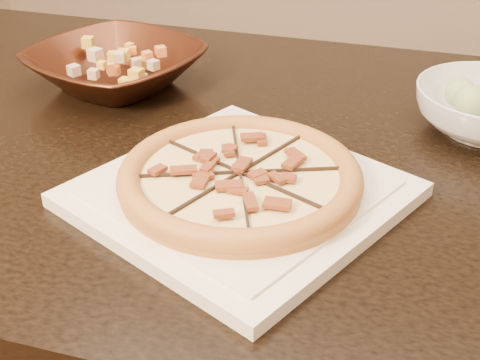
{
  "coord_description": "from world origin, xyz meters",
  "views": [
    {
      "loc": [
        0.16,
        -0.91,
        1.2
      ],
      "look_at": [
        -0.04,
        -0.26,
        0.78
      ],
      "focal_mm": 50.0,
      "sensor_mm": 36.0,
      "label": 1
    }
  ],
  "objects_px": {
    "plate": "(240,194)",
    "bronze_bowl": "(116,67)",
    "pizza": "(240,177)",
    "dining_table": "(223,197)"
  },
  "relations": [
    {
      "from": "bronze_bowl",
      "to": "plate",
      "type": "bearing_deg",
      "value": -42.49
    },
    {
      "from": "pizza",
      "to": "bronze_bowl",
      "type": "distance_m",
      "value": 0.41
    },
    {
      "from": "plate",
      "to": "bronze_bowl",
      "type": "xyz_separation_m",
      "value": [
        -0.3,
        0.28,
        0.02
      ]
    },
    {
      "from": "dining_table",
      "to": "plate",
      "type": "relative_size",
      "value": 3.11
    },
    {
      "from": "dining_table",
      "to": "plate",
      "type": "xyz_separation_m",
      "value": [
        0.08,
        -0.15,
        0.11
      ]
    },
    {
      "from": "pizza",
      "to": "bronze_bowl",
      "type": "relative_size",
      "value": 1.1
    },
    {
      "from": "plate",
      "to": "bronze_bowl",
      "type": "distance_m",
      "value": 0.41
    },
    {
      "from": "plate",
      "to": "pizza",
      "type": "distance_m",
      "value": 0.02
    },
    {
      "from": "dining_table",
      "to": "pizza",
      "type": "bearing_deg",
      "value": -63.65
    },
    {
      "from": "plate",
      "to": "bronze_bowl",
      "type": "bearing_deg",
      "value": 137.51
    }
  ]
}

